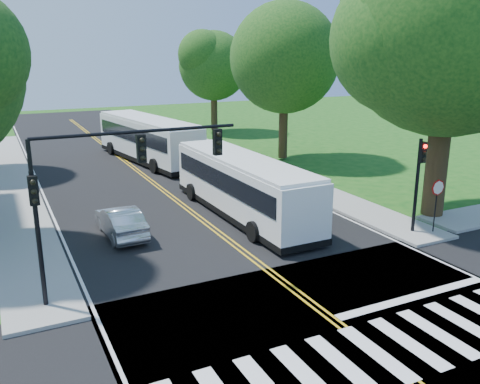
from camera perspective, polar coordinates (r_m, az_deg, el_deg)
ground at (r=16.08m, az=13.85°, el=-16.29°), size 140.00×140.00×0.00m
road at (r=30.83m, az=-7.94°, el=-0.34°), size 14.00×96.00×0.01m
cross_road at (r=16.07m, az=13.85°, el=-16.27°), size 60.00×12.00×0.01m
center_line at (r=34.53m, az=-10.05°, el=1.31°), size 0.36×70.00×0.01m
edge_line_w at (r=33.38m, az=-21.30°, el=-0.03°), size 0.12×70.00×0.01m
edge_line_e at (r=36.92m, az=0.11°, el=2.47°), size 0.12×70.00×0.01m
crosswalk at (r=15.75m, az=15.07°, el=-17.03°), size 12.60×3.00×0.01m
stop_bar at (r=19.23m, az=18.94°, el=-11.08°), size 6.60×0.40×0.01m
sidewalk_nw at (r=36.20m, az=-24.13°, el=0.93°), size 2.60×40.00×0.15m
sidewalk_ne at (r=40.18m, az=0.13°, el=3.64°), size 2.60×40.00×0.15m
tree_ne_big at (r=27.21m, az=22.67°, el=17.06°), size 10.80×10.80×14.91m
tree_east_mid at (r=39.99m, az=5.05°, el=14.76°), size 8.40×8.40×11.93m
tree_east_far at (r=54.72m, az=-2.99°, el=13.95°), size 7.20×7.20×10.34m
signal_nw at (r=17.44m, az=-14.61°, el=1.84°), size 7.15×0.46×5.66m
signal_ne at (r=24.66m, az=19.44°, el=2.01°), size 0.30×0.46×4.40m
stop_sign at (r=25.15m, az=21.28°, el=-0.12°), size 0.76×0.08×2.53m
bus_lead at (r=26.32m, az=0.29°, el=0.78°), size 3.04×12.05×3.11m
bus_follow at (r=40.31m, az=-10.30°, el=5.92°), size 4.80×13.38×3.40m
hatchback at (r=24.26m, az=-13.25°, el=-3.26°), size 1.64×4.32×1.41m
suv at (r=27.90m, az=5.56°, el=-0.56°), size 2.69×4.88×1.30m
dark_sedan at (r=31.36m, az=1.35°, el=1.16°), size 2.58×4.18×1.13m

